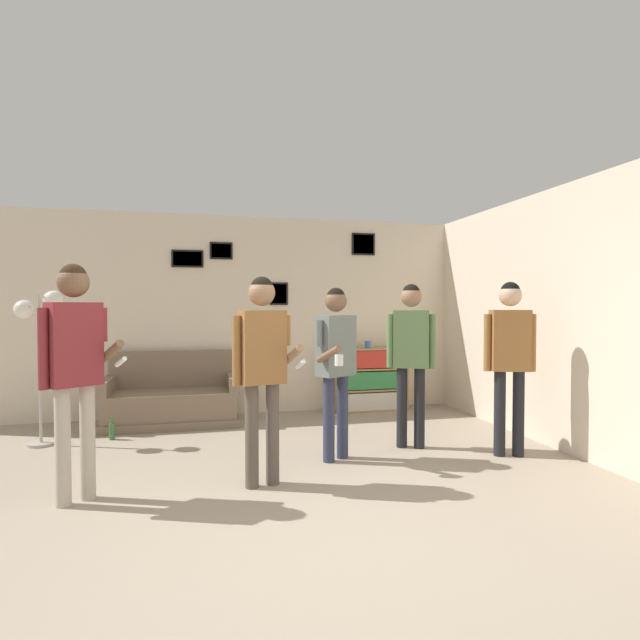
# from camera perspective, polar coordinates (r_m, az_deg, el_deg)

# --- Properties ---
(ground_plane) EXTENTS (20.00, 20.00, 0.00)m
(ground_plane) POSITION_cam_1_polar(r_m,az_deg,el_deg) (3.36, -2.77, -24.38)
(ground_plane) COLOR gray
(wall_back) EXTENTS (8.37, 0.08, 2.70)m
(wall_back) POSITION_cam_1_polar(r_m,az_deg,el_deg) (6.92, -8.69, 0.58)
(wall_back) COLOR beige
(wall_back) RESTS_ON ground_plane
(wall_right) EXTENTS (0.06, 6.30, 2.70)m
(wall_right) POSITION_cam_1_polar(r_m,az_deg,el_deg) (6.08, 22.66, 0.29)
(wall_right) COLOR beige
(wall_right) RESTS_ON ground_plane
(couch) EXTENTS (1.62, 0.80, 0.89)m
(couch) POSITION_cam_1_polar(r_m,az_deg,el_deg) (6.60, -16.57, -8.79)
(couch) COLOR #7A6651
(couch) RESTS_ON ground_plane
(bookshelf) EXTENTS (1.05, 0.30, 0.89)m
(bookshelf) POSITION_cam_1_polar(r_m,az_deg,el_deg) (7.14, 5.76, -6.75)
(bookshelf) COLOR #A87F51
(bookshelf) RESTS_ON ground_plane
(floor_lamp) EXTENTS (0.48, 0.28, 1.64)m
(floor_lamp) POSITION_cam_1_polar(r_m,az_deg,el_deg) (6.04, -29.42, -0.53)
(floor_lamp) COLOR #ADA89E
(floor_lamp) RESTS_ON ground_plane
(person_player_foreground_left) EXTENTS (0.61, 0.37, 1.79)m
(person_player_foreground_left) POSITION_cam_1_polar(r_m,az_deg,el_deg) (4.15, -26.27, -3.54)
(person_player_foreground_left) COLOR #B7AD99
(person_player_foreground_left) RESTS_ON ground_plane
(person_player_foreground_center) EXTENTS (0.55, 0.43, 1.71)m
(person_player_foreground_center) POSITION_cam_1_polar(r_m,az_deg,el_deg) (4.10, -6.63, -4.23)
(person_player_foreground_center) COLOR brown
(person_player_foreground_center) RESTS_ON ground_plane
(person_watcher_holding_cup) EXTENTS (0.45, 0.55, 1.65)m
(person_watcher_holding_cup) POSITION_cam_1_polar(r_m,az_deg,el_deg) (4.76, 1.85, -3.99)
(person_watcher_holding_cup) COLOR #2D334C
(person_watcher_holding_cup) RESTS_ON ground_plane
(person_spectator_near_bookshelf) EXTENTS (0.46, 0.33, 1.70)m
(person_spectator_near_bookshelf) POSITION_cam_1_polar(r_m,az_deg,el_deg) (5.26, 10.35, -3.06)
(person_spectator_near_bookshelf) COLOR black
(person_spectator_near_bookshelf) RESTS_ON ground_plane
(person_spectator_far_right) EXTENTS (0.48, 0.30, 1.71)m
(person_spectator_far_right) POSITION_cam_1_polar(r_m,az_deg,el_deg) (5.23, 20.86, -3.11)
(person_spectator_far_right) COLOR black
(person_spectator_far_right) RESTS_ON ground_plane
(bottle_on_floor) EXTENTS (0.06, 0.06, 0.26)m
(bottle_on_floor) POSITION_cam_1_polar(r_m,az_deg,el_deg) (6.09, -22.67, -11.58)
(bottle_on_floor) COLOR #3D6638
(bottle_on_floor) RESTS_ON ground_plane
(drinking_cup) EXTENTS (0.08, 0.08, 0.10)m
(drinking_cup) POSITION_cam_1_polar(r_m,az_deg,el_deg) (7.07, 5.47, -2.80)
(drinking_cup) COLOR blue
(drinking_cup) RESTS_ON bookshelf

